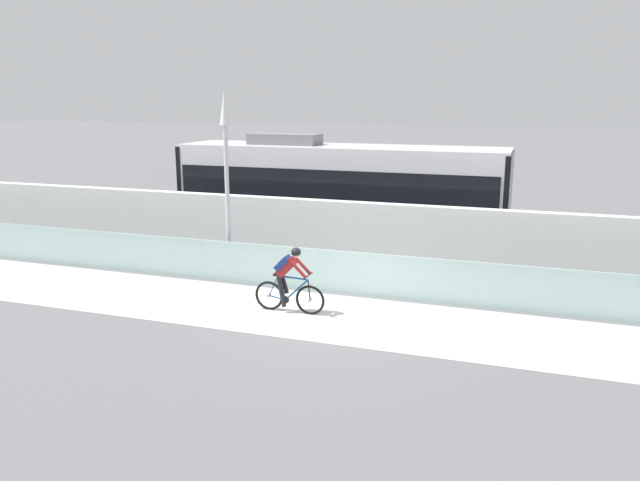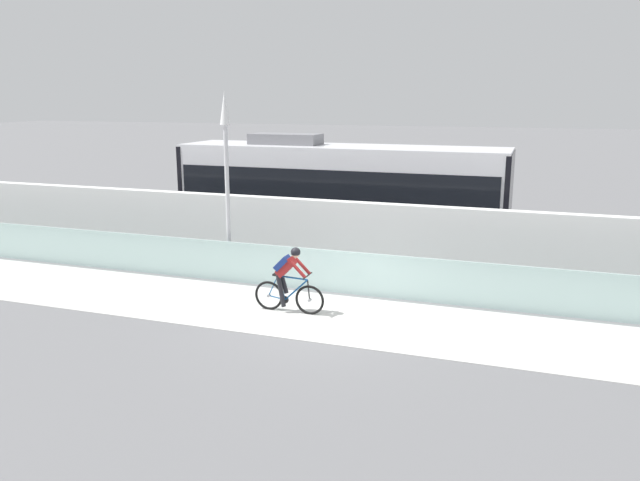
{
  "view_description": "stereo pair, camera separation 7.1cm",
  "coord_description": "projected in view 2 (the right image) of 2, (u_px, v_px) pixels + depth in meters",
  "views": [
    {
      "loc": [
        4.42,
        -13.21,
        5.02
      ],
      "look_at": [
        -0.93,
        2.35,
        1.25
      ],
      "focal_mm": 35.15,
      "sensor_mm": 36.0,
      "label": 1
    },
    {
      "loc": [
        4.49,
        -13.19,
        5.02
      ],
      "look_at": [
        -0.93,
        2.35,
        1.25
      ],
      "focal_mm": 35.15,
      "sensor_mm": 36.0,
      "label": 2
    }
  ],
  "objects": [
    {
      "name": "glass_parapet",
      "position": [
        348.0,
        273.0,
        16.28
      ],
      "size": [
        32.0,
        0.05,
        1.14
      ],
      "primitive_type": "cube",
      "color": "silver",
      "rests_on": "ground"
    },
    {
      "name": "tram_rail_far",
      "position": [
        395.0,
        246.0,
        21.66
      ],
      "size": [
        32.0,
        0.08,
        0.01
      ],
      "primitive_type": "cube",
      "color": "#595654",
      "rests_on": "ground"
    },
    {
      "name": "tram",
      "position": [
        340.0,
        192.0,
        21.16
      ],
      "size": [
        11.06,
        2.54,
        3.81
      ],
      "color": "silver",
      "rests_on": "ground"
    },
    {
      "name": "ground_plane",
      "position": [
        325.0,
        316.0,
        14.7
      ],
      "size": [
        200.0,
        200.0,
        0.0
      ],
      "primitive_type": "plane",
      "color": "slate"
    },
    {
      "name": "cyclist_on_bike",
      "position": [
        288.0,
        280.0,
        14.81
      ],
      "size": [
        1.77,
        0.58,
        1.61
      ],
      "color": "black",
      "rests_on": "ground"
    },
    {
      "name": "bike_path_deck",
      "position": [
        325.0,
        316.0,
        14.7
      ],
      "size": [
        32.0,
        3.2,
        0.01
      ],
      "primitive_type": "cube",
      "color": "beige",
      "rests_on": "ground"
    },
    {
      "name": "concrete_barrier_wall",
      "position": [
        366.0,
        240.0,
        17.82
      ],
      "size": [
        32.0,
        0.36,
        2.14
      ],
      "primitive_type": "cube",
      "color": "white",
      "rests_on": "ground"
    },
    {
      "name": "lamp_post_antenna",
      "position": [
        226.0,
        162.0,
        17.09
      ],
      "size": [
        0.28,
        0.28,
        5.2
      ],
      "color": "gray",
      "rests_on": "ground"
    },
    {
      "name": "tram_rail_near",
      "position": [
        385.0,
        255.0,
        20.34
      ],
      "size": [
        32.0,
        0.08,
        0.01
      ],
      "primitive_type": "cube",
      "color": "#595654",
      "rests_on": "ground"
    }
  ]
}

